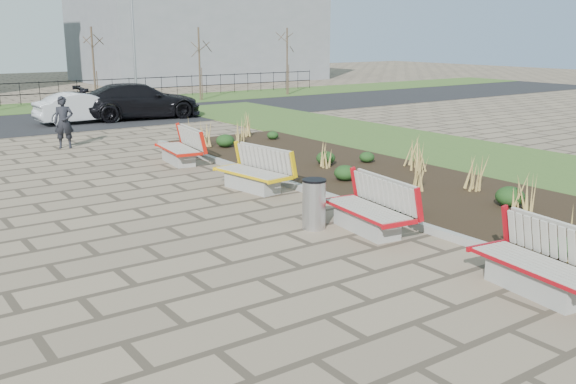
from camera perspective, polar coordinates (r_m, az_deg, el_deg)
ground at (r=8.78m, az=3.34°, el=-10.96°), size 120.00×120.00×0.00m
planting_bed at (r=16.29m, az=9.65°, el=0.79°), size 4.50×18.00×0.10m
planting_curb at (r=14.77m, az=3.20°, el=-0.29°), size 0.16×18.00×0.15m
grass_verge_near at (r=19.87m, az=19.45°, el=2.46°), size 5.00×38.00×0.04m
bench_a at (r=9.98m, az=21.33°, el=-5.71°), size 1.17×2.20×1.00m
bench_b at (r=12.26m, az=7.02°, el=-1.28°), size 1.16×2.20×1.00m
bench_c at (r=15.46m, az=-3.23°, el=1.98°), size 1.18×2.20×1.00m
bench_d at (r=18.97m, az=-9.76°, el=4.02°), size 1.16×2.20×1.00m
litter_bin at (r=12.38m, az=2.32°, el=-1.12°), size 0.45×0.45×0.96m
pedestrian at (r=22.47m, az=-19.30°, el=5.87°), size 0.73×0.61×1.71m
car_silver at (r=28.62m, az=-17.78°, el=7.16°), size 3.92×1.45×1.28m
car_black at (r=29.39m, az=-13.07°, el=7.90°), size 5.62×2.89×1.56m
tree_d at (r=34.55m, az=-16.88°, el=10.58°), size 1.40×1.40×4.00m
tree_e at (r=36.90m, az=-7.87°, el=11.21°), size 1.40×1.40×4.00m
tree_f at (r=40.02m, az=-0.08°, el=11.53°), size 1.40×1.40×4.00m
lamp_east at (r=34.74m, az=-13.54°, el=12.45°), size 0.24×0.60×6.00m
building_grey at (r=54.32m, az=-8.06°, el=15.15°), size 18.00×12.00×10.00m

